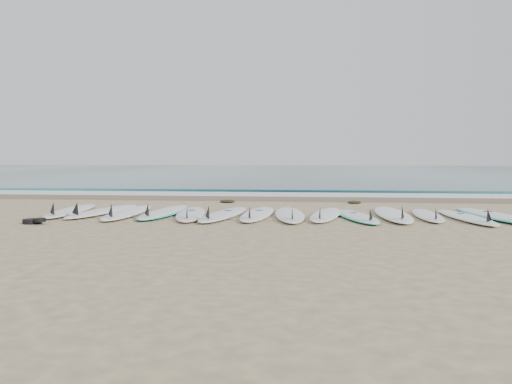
# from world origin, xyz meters

# --- Properties ---
(ground) EXTENTS (120.00, 120.00, 0.00)m
(ground) POSITION_xyz_m (0.00, 0.00, 0.00)
(ground) COLOR tan
(ocean) EXTENTS (120.00, 55.00, 0.03)m
(ocean) POSITION_xyz_m (0.00, 32.50, 0.01)
(ocean) COLOR #1F575F
(ocean) RESTS_ON ground
(wet_sand_band) EXTENTS (120.00, 1.80, 0.01)m
(wet_sand_band) POSITION_xyz_m (0.00, 4.10, 0.01)
(wet_sand_band) COLOR brown
(wet_sand_band) RESTS_ON ground
(foam_band) EXTENTS (120.00, 1.40, 0.04)m
(foam_band) POSITION_xyz_m (0.00, 5.50, 0.02)
(foam_band) COLOR silver
(foam_band) RESTS_ON ground
(wave_crest) EXTENTS (120.00, 1.00, 0.10)m
(wave_crest) POSITION_xyz_m (0.00, 7.00, 0.05)
(wave_crest) COLOR #1F575F
(wave_crest) RESTS_ON ground
(surfboard_0) EXTENTS (0.91, 2.78, 0.35)m
(surfboard_0) POSITION_xyz_m (-4.27, 0.06, 0.06)
(surfboard_0) COLOR white
(surfboard_0) RESTS_ON ground
(surfboard_1) EXTENTS (0.89, 2.78, 0.35)m
(surfboard_1) POSITION_xyz_m (-3.57, 0.06, 0.06)
(surfboard_1) COLOR white
(surfboard_1) RESTS_ON ground
(surfboard_2) EXTENTS (0.73, 2.81, 0.36)m
(surfboard_2) POSITION_xyz_m (-2.96, -0.14, 0.06)
(surfboard_2) COLOR white
(surfboard_2) RESTS_ON ground
(surfboard_3) EXTENTS (0.75, 2.78, 0.35)m
(surfboard_3) POSITION_xyz_m (-2.26, 0.09, 0.05)
(surfboard_3) COLOR white
(surfboard_3) RESTS_ON ground
(surfboard_4) EXTENTS (0.97, 2.68, 0.34)m
(surfboard_4) POSITION_xyz_m (-1.64, -0.22, 0.06)
(surfboard_4) COLOR white
(surfboard_4) RESTS_ON ground
(surfboard_5) EXTENTS (0.89, 2.77, 0.35)m
(surfboard_5) POSITION_xyz_m (-0.99, -0.23, 0.06)
(surfboard_5) COLOR white
(surfboard_5) RESTS_ON ground
(surfboard_6) EXTENTS (0.67, 2.69, 0.34)m
(surfboard_6) POSITION_xyz_m (-0.33, -0.09, 0.06)
(surfboard_6) COLOR white
(surfboard_6) RESTS_ON ground
(surfboard_7) EXTENTS (0.80, 2.75, 0.35)m
(surfboard_7) POSITION_xyz_m (0.31, -0.13, 0.06)
(surfboard_7) COLOR white
(surfboard_7) RESTS_ON ground
(surfboard_8) EXTENTS (0.90, 2.61, 0.33)m
(surfboard_8) POSITION_xyz_m (1.00, -0.04, 0.06)
(surfboard_8) COLOR white
(surfboard_8) RESTS_ON ground
(surfboard_9) EXTENTS (0.98, 2.45, 0.30)m
(surfboard_9) POSITION_xyz_m (1.60, -0.18, 0.05)
(surfboard_9) COLOR white
(surfboard_9) RESTS_ON ground
(surfboard_10) EXTENTS (0.61, 2.90, 0.37)m
(surfboard_10) POSITION_xyz_m (2.31, 0.09, 0.06)
(surfboard_10) COLOR white
(surfboard_10) RESTS_ON ground
(surfboard_11) EXTENTS (0.61, 2.33, 0.30)m
(surfboard_11) POSITION_xyz_m (2.97, 0.08, 0.05)
(surfboard_11) COLOR white
(surfboard_11) RESTS_ON ground
(surfboard_12) EXTENTS (0.77, 2.56, 0.32)m
(surfboard_12) POSITION_xyz_m (3.62, -0.21, 0.06)
(surfboard_12) COLOR white
(surfboard_12) RESTS_ON ground
(surfboard_13) EXTENTS (1.16, 2.99, 0.37)m
(surfboard_13) POSITION_xyz_m (4.24, 0.08, 0.06)
(surfboard_13) COLOR white
(surfboard_13) RESTS_ON ground
(seaweed_near) EXTENTS (0.39, 0.31, 0.08)m
(seaweed_near) POSITION_xyz_m (-1.40, 2.80, 0.04)
(seaweed_near) COLOR black
(seaweed_near) RESTS_ON ground
(seaweed_far) EXTENTS (0.35, 0.27, 0.07)m
(seaweed_far) POSITION_xyz_m (1.82, 2.89, 0.03)
(seaweed_far) COLOR black
(seaweed_far) RESTS_ON ground
(leash_coil) EXTENTS (0.46, 0.36, 0.11)m
(leash_coil) POSITION_xyz_m (-4.12, -1.56, 0.05)
(leash_coil) COLOR black
(leash_coil) RESTS_ON ground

